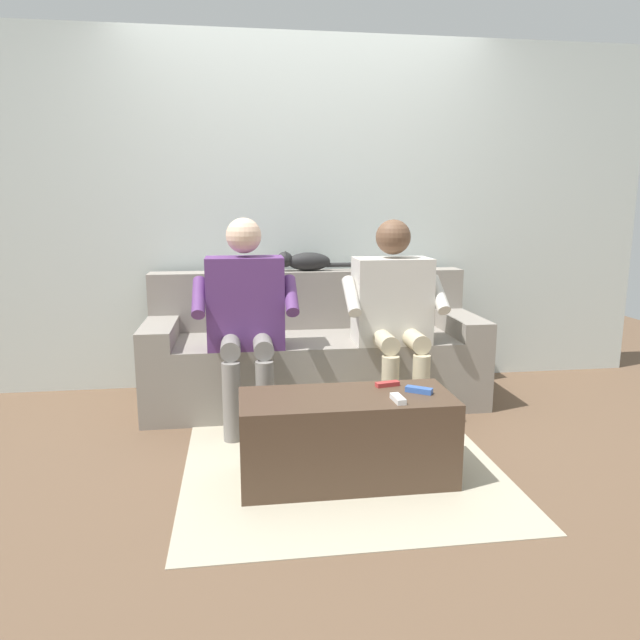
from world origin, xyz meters
name	(u,v)px	position (x,y,z in m)	size (l,w,h in m)	color
ground_plane	(331,442)	(0.00, 0.60, 0.00)	(8.00, 8.00, 0.00)	brown
back_wall	(305,215)	(0.00, -0.59, 1.20)	(5.02, 0.06, 2.40)	silver
couch	(314,355)	(0.00, -0.14, 0.30)	(2.13, 0.76, 0.83)	gray
coffee_table	(346,438)	(0.00, 1.04, 0.20)	(0.98, 0.42, 0.41)	#4C3828
person_left_seated	(394,306)	(-0.44, 0.20, 0.68)	(0.61, 0.53, 1.19)	beige
person_right_seated	(246,309)	(0.44, 0.22, 0.68)	(0.60, 0.51, 1.20)	#5B3370
cat_on_backrest	(305,261)	(0.03, -0.38, 0.90)	(0.52, 0.12, 0.14)	black
remote_blue	(419,390)	(-0.34, 1.04, 0.42)	(0.12, 0.04, 0.03)	#3860B7
remote_white	(398,399)	(-0.21, 1.15, 0.42)	(0.11, 0.04, 0.02)	white
remote_red	(387,384)	(-0.22, 0.92, 0.42)	(0.12, 0.04, 0.02)	#B73333
floor_rug	(340,463)	(0.00, 0.87, 0.00)	(1.53, 1.55, 0.01)	#B7AD93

